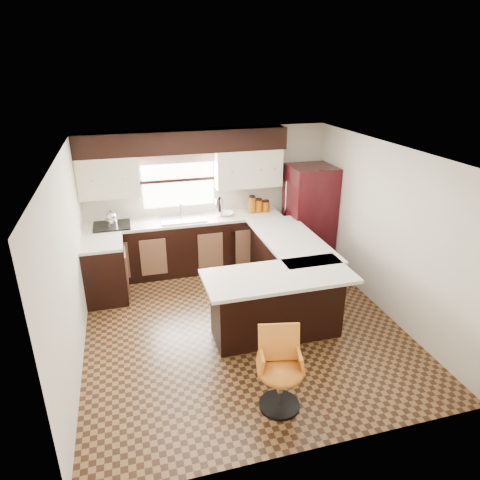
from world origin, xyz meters
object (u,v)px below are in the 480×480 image
object	(u,v)px
peninsula_return	(277,305)
refrigerator	(309,216)
peninsula_long	(287,268)
bar_chair	(281,372)

from	to	relation	value
peninsula_return	refrigerator	xyz separation A→B (m)	(1.33, 2.01, 0.44)
peninsula_long	bar_chair	size ratio (longest dim) A/B	2.19
refrigerator	bar_chair	xyz separation A→B (m)	(-1.73, -3.25, -0.44)
peninsula_long	refrigerator	bearing A→B (deg)	52.23
peninsula_long	bar_chair	distance (m)	2.41
peninsula_long	refrigerator	size ratio (longest dim) A/B	1.10
peninsula_long	peninsula_return	xyz separation A→B (m)	(-0.53, -0.97, 0.00)
peninsula_return	bar_chair	xyz separation A→B (m)	(-0.41, -1.24, -0.00)
peninsula_long	peninsula_return	distance (m)	1.11
peninsula_return	peninsula_long	bearing A→B (deg)	61.70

